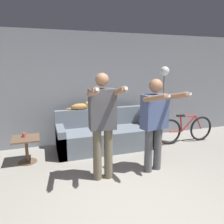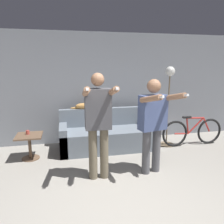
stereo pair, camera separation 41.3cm
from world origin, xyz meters
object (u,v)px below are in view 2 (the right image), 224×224
object	(u,v)px
person_right	(153,120)
floor_lamp	(169,90)
side_table	(29,142)
cup	(28,132)
cat	(85,106)
person_left	(98,120)
bicycle	(192,132)
couch	(108,136)

from	to	relation	value
person_right	floor_lamp	bearing A→B (deg)	42.10
side_table	cup	xyz separation A→B (m)	(-0.03, 0.06, 0.18)
cup	cat	bearing A→B (deg)	21.22
person_left	bicycle	distance (m)	2.69
person_left	floor_lamp	size ratio (longest dim) A/B	0.96
couch	person_right	bearing A→B (deg)	-68.07
person_right	side_table	xyz separation A→B (m)	(-2.16, 1.06, -0.59)
couch	side_table	xyz separation A→B (m)	(-1.64, -0.22, 0.07)
floor_lamp	cup	world-z (taller)	floor_lamp
person_right	side_table	world-z (taller)	person_right
cup	side_table	bearing A→B (deg)	-63.07
couch	side_table	distance (m)	1.66
cat	cup	xyz separation A→B (m)	(-1.20, -0.46, -0.41)
person_right	floor_lamp	xyz separation A→B (m)	(0.87, 1.19, 0.34)
side_table	cup	size ratio (longest dim) A/B	6.26
couch	cat	xyz separation A→B (m)	(-0.47, 0.30, 0.66)
person_left	cup	world-z (taller)	person_left
couch	floor_lamp	world-z (taller)	floor_lamp
person_right	bicycle	size ratio (longest dim) A/B	1.08
side_table	person_left	bearing A→B (deg)	-40.94
person_left	floor_lamp	xyz separation A→B (m)	(1.80, 1.19, 0.29)
side_table	person_right	bearing A→B (deg)	-26.25
person_right	cat	size ratio (longest dim) A/B	3.07
couch	side_table	size ratio (longest dim) A/B	4.24
cat	cup	distance (m)	1.35
side_table	couch	bearing A→B (deg)	7.71
side_table	bicycle	bearing A→B (deg)	-0.28
floor_lamp	cup	distance (m)	3.15
couch	cup	size ratio (longest dim) A/B	26.56
person_left	cat	size ratio (longest dim) A/B	3.28
floor_lamp	side_table	distance (m)	3.17
cat	floor_lamp	world-z (taller)	floor_lamp
couch	cup	bearing A→B (deg)	-174.35
person_right	cup	bearing A→B (deg)	141.10
couch	cat	world-z (taller)	cat
person_right	side_table	size ratio (longest dim) A/B	3.27
person_left	bicycle	world-z (taller)	person_left
bicycle	cat	bearing A→B (deg)	167.54
cup	bicycle	world-z (taller)	bicycle
person_right	person_left	bearing A→B (deg)	168.28
person_right	side_table	bearing A→B (deg)	141.99
couch	cat	distance (m)	0.86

